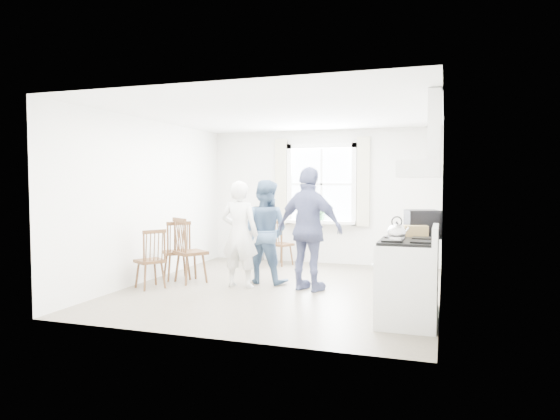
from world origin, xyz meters
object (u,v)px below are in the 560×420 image
at_px(stereo_stack, 422,224).
at_px(person_left, 240,234).
at_px(windsor_chair_a, 178,244).
at_px(person_right, 309,229).
at_px(gas_stove, 408,282).
at_px(windsor_chair_b, 184,243).
at_px(windsor_chair_c, 153,253).
at_px(person_mid, 265,232).
at_px(low_cabinet, 417,274).

xyz_separation_m(stereo_stack, person_left, (-2.68, 0.50, -0.27)).
xyz_separation_m(windsor_chair_a, person_right, (2.22, -0.08, 0.32)).
relative_size(gas_stove, stereo_stack, 2.35).
xyz_separation_m(stereo_stack, windsor_chair_b, (-3.62, 0.49, -0.44)).
bearing_deg(windsor_chair_b, person_left, 0.31).
xyz_separation_m(gas_stove, person_left, (-2.56, 1.25, 0.32)).
distance_m(windsor_chair_b, windsor_chair_c, 0.59).
xyz_separation_m(windsor_chair_a, person_left, (1.16, -0.17, 0.22)).
distance_m(person_mid, person_right, 0.89).
relative_size(gas_stove, person_mid, 0.69).
bearing_deg(windsor_chair_c, windsor_chair_b, 67.55).
bearing_deg(person_left, person_mid, -119.38).
bearing_deg(windsor_chair_c, stereo_stack, 0.72).
bearing_deg(windsor_chair_c, person_mid, 34.52).
bearing_deg(gas_stove, person_mid, 144.01).
xyz_separation_m(low_cabinet, stereo_stack, (0.05, 0.05, 0.62)).
height_order(stereo_stack, windsor_chair_c, stereo_stack).
height_order(windsor_chair_a, person_mid, person_mid).
bearing_deg(stereo_stack, windsor_chair_b, 172.25).
bearing_deg(person_left, windsor_chair_b, 0.99).
relative_size(gas_stove, person_right, 0.62).
xyz_separation_m(person_left, person_mid, (0.25, 0.43, 0.01)).
bearing_deg(low_cabinet, windsor_chair_b, 171.34).
bearing_deg(person_right, person_mid, -5.10).
distance_m(windsor_chair_c, person_right, 2.35).
xyz_separation_m(low_cabinet, person_left, (-2.63, 0.55, 0.36)).
distance_m(gas_stove, windsor_chair_b, 3.72).
xyz_separation_m(windsor_chair_a, person_mid, (1.40, 0.26, 0.22)).
relative_size(stereo_stack, person_left, 0.29).
distance_m(person_left, person_right, 1.08).
distance_m(stereo_stack, windsor_chair_c, 3.88).
height_order(gas_stove, person_right, person_right).
relative_size(windsor_chair_b, windsor_chair_c, 1.16).
xyz_separation_m(low_cabinet, windsor_chair_c, (-3.80, 0.00, 0.10)).
distance_m(person_left, person_mid, 0.50).
height_order(stereo_stack, windsor_chair_a, stereo_stack).
bearing_deg(person_mid, person_left, 66.38).
distance_m(gas_stove, person_right, 2.05).
bearing_deg(person_mid, windsor_chair_a, 16.75).
relative_size(windsor_chair_a, person_right, 0.53).
height_order(low_cabinet, windsor_chair_a, windsor_chair_a).
relative_size(low_cabinet, person_right, 0.49).
distance_m(low_cabinet, windsor_chair_b, 3.62).
bearing_deg(low_cabinet, person_mid, 157.66).
xyz_separation_m(windsor_chair_b, person_left, (0.95, 0.01, 0.17)).
bearing_deg(windsor_chair_a, gas_stove, -20.95).
xyz_separation_m(windsor_chair_b, windsor_chair_c, (-0.22, -0.54, -0.09)).
distance_m(gas_stove, person_left, 2.87).
height_order(low_cabinet, windsor_chair_c, windsor_chair_c).
relative_size(gas_stove, windsor_chair_a, 1.15).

